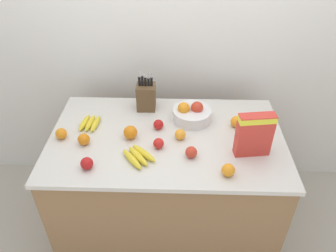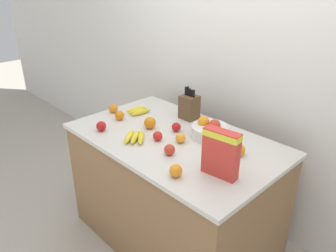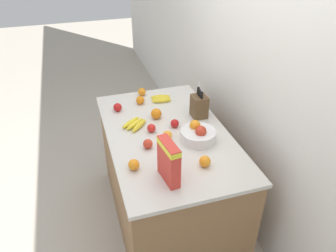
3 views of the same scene
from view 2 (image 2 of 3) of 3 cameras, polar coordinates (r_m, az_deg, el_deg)
The scene contains 18 objects.
ground_plane at distance 2.83m, azimuth 0.92°, elevation -18.63°, with size 14.00×14.00×0.00m, color #B2A899.
wall_back at distance 2.65m, azimuth 11.65°, elevation 10.21°, with size 9.00×0.06×2.60m.
counter at distance 2.54m, azimuth 0.99°, elevation -11.16°, with size 1.51×0.91×0.91m.
knife_block at distance 2.57m, azimuth 3.73°, elevation 3.38°, with size 0.13×0.12×0.30m.
cereal_box at distance 1.83m, azimuth 9.19°, elevation -4.38°, with size 0.22×0.10×0.28m.
fruit_bowl at distance 2.31m, azimuth 7.28°, elevation -0.72°, with size 0.26×0.26×0.14m.
banana_bunch_left at distance 2.71m, azimuth -5.19°, elevation 2.65°, with size 0.14×0.19×0.04m.
banana_bunch_right at distance 2.27m, azimuth -5.76°, elevation -1.91°, with size 0.23×0.23×0.04m.
apple_rear at distance 2.25m, azimuth -1.82°, elevation -1.74°, with size 0.07×0.07×0.07m, color red.
apple_rightmost at distance 2.37m, azimuth 1.45°, elevation -0.20°, with size 0.07×0.07×0.07m, color red.
apple_leftmost at distance 2.07m, azimuth 0.27°, elevation -4.14°, with size 0.07×0.07×0.07m, color red.
apple_front at distance 2.43m, azimuth -11.55°, elevation -0.03°, with size 0.07×0.07×0.07m, color red.
orange_front_center at distance 2.11m, azimuth 12.28°, elevation -4.05°, with size 0.08×0.08×0.08m, color orange.
orange_mid_right at distance 2.42m, azimuth -3.18°, elevation 0.55°, with size 0.09×0.09×0.09m, color orange.
orange_front_left at distance 1.86m, azimuth 1.36°, elevation -7.79°, with size 0.08×0.08×0.08m, color orange.
orange_mid_left at distance 2.59m, azimuth -8.43°, elevation 1.83°, with size 0.07×0.07×0.07m, color orange.
orange_back_center at distance 2.74m, azimuth -9.50°, elevation 3.04°, with size 0.07×0.07×0.07m, color orange.
orange_front_right at distance 2.22m, azimuth 2.19°, elevation -2.10°, with size 0.07×0.07×0.07m, color orange.
Camera 2 is at (1.45, -1.45, 1.95)m, focal length 35.00 mm.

